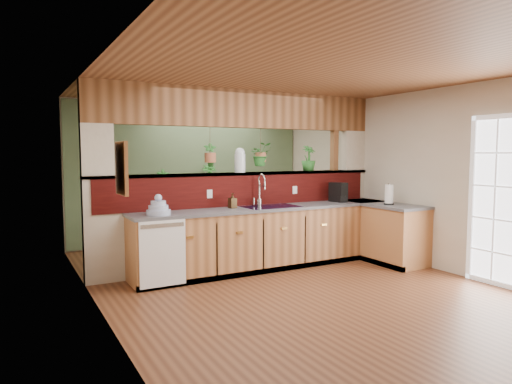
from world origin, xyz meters
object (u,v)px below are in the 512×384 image
soap_dispenser (232,201)px  shelving_console (186,217)px  dish_stack (158,209)px  coffee_maker (339,193)px  glass_jar (240,160)px  paper_towel (389,195)px  faucet (260,188)px

soap_dispenser → shelving_console: (0.09, 2.17, -0.51)m
dish_stack → soap_dispenser: 1.15m
dish_stack → shelving_console: size_ratio=0.22×
coffee_maker → glass_jar: bearing=157.7°
soap_dispenser → paper_towel: size_ratio=0.66×
glass_jar → coffee_maker: bearing=-12.4°
soap_dispenser → glass_jar: glass_jar is taller
coffee_maker → glass_jar: 1.71m
faucet → paper_towel: bearing=-23.8°
coffee_maker → glass_jar: (-1.59, 0.35, 0.53)m
coffee_maker → shelving_console: 2.90m
soap_dispenser → glass_jar: bearing=46.5°
faucet → paper_towel: faucet is taller
faucet → coffee_maker: bearing=-5.4°
coffee_maker → glass_jar: size_ratio=0.85×
glass_jar → faucet: bearing=-44.2°
faucet → glass_jar: 0.52m
dish_stack → coffee_maker: size_ratio=0.98×
dish_stack → glass_jar: 1.59m
faucet → coffee_maker: size_ratio=1.55×
faucet → paper_towel: size_ratio=1.49×
dish_stack → paper_towel: size_ratio=0.94×
coffee_maker → shelving_console: (-1.76, 2.25, -0.54)m
dish_stack → paper_towel: 3.45m
dish_stack → soap_dispenser: bearing=10.0°
dish_stack → paper_towel: bearing=-8.9°
faucet → paper_towel: 1.96m
dish_stack → soap_dispenser: size_ratio=1.42×
dish_stack → soap_dispenser: dish_stack is taller
paper_towel → glass_jar: 2.32m
faucet → glass_jar: (-0.23, 0.22, 0.42)m
shelving_console → paper_towel: bearing=-37.2°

